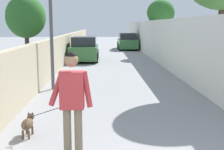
# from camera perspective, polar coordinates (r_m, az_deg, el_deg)

# --- Properties ---
(ground_plane) EXTENTS (80.00, 80.00, 0.00)m
(ground_plane) POSITION_cam_1_polar(r_m,az_deg,el_deg) (16.92, 0.12, 1.87)
(ground_plane) COLOR gray
(wall_left) EXTENTS (48.00, 0.30, 1.68)m
(wall_left) POSITION_cam_1_polar(r_m,az_deg,el_deg) (15.02, -10.78, 3.93)
(wall_left) COLOR tan
(wall_left) RESTS_ON ground
(fence_right) EXTENTS (48.00, 0.30, 2.58)m
(fence_right) POSITION_cam_1_polar(r_m,az_deg,el_deg) (15.19, 11.43, 5.69)
(fence_right) COLOR silver
(fence_right) RESTS_ON ground
(tree_right_near) EXTENTS (2.00, 2.00, 4.08)m
(tree_right_near) POSITION_cam_1_polar(r_m,az_deg,el_deg) (22.17, 9.37, 11.72)
(tree_right_near) COLOR #473523
(tree_right_near) RESTS_ON ground
(tree_left_mid) EXTENTS (2.05, 2.05, 3.81)m
(tree_left_mid) POSITION_cam_1_polar(r_m,az_deg,el_deg) (16.26, -16.27, 10.66)
(tree_left_mid) COLOR #473523
(tree_left_mid) RESTS_ON ground
(lamp_post) EXTENTS (0.36, 0.36, 4.21)m
(lamp_post) POSITION_cam_1_polar(r_m,az_deg,el_deg) (10.69, -11.77, 12.67)
(lamp_post) COLOR #4C4C51
(lamp_post) RESTS_ON ground
(person_skateboarder) EXTENTS (0.23, 0.71, 1.80)m
(person_skateboarder) POSITION_cam_1_polar(r_m,az_deg,el_deg) (4.76, -7.68, -4.40)
(person_skateboarder) COLOR #726651
(person_skateboarder) RESTS_ON skateboard
(dog) EXTENTS (1.66, 1.20, 1.06)m
(dog) POSITION_cam_1_polar(r_m,az_deg,el_deg) (6.46, -15.88, -8.95)
(dog) COLOR brown
(dog) RESTS_ON ground
(car_near) EXTENTS (3.89, 1.80, 1.54)m
(car_near) POSITION_cam_1_polar(r_m,az_deg,el_deg) (19.21, -5.35, 4.90)
(car_near) COLOR #336B38
(car_near) RESTS_ON ground
(car_far) EXTENTS (4.11, 1.80, 1.54)m
(car_far) POSITION_cam_1_polar(r_m,az_deg,el_deg) (28.08, 2.98, 6.42)
(car_far) COLOR #336B38
(car_far) RESTS_ON ground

